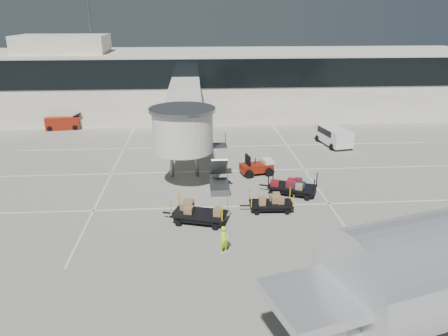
{
  "coord_description": "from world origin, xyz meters",
  "views": [
    {
      "loc": [
        -3.14,
        -24.97,
        12.56
      ],
      "look_at": [
        -1.1,
        4.24,
        2.0
      ],
      "focal_mm": 35.0,
      "sensor_mm": 36.0,
      "label": 1
    }
  ],
  "objects": [
    {
      "name": "suitcase_cart",
      "position": [
        3.79,
        3.78,
        0.58
      ],
      "size": [
        4.14,
        2.84,
        1.62
      ],
      "rotation": [
        0.0,
        0.0,
        -0.4
      ],
      "color": "black",
      "rests_on": "ground"
    },
    {
      "name": "ground",
      "position": [
        0.0,
        0.0,
        0.0
      ],
      "size": [
        140.0,
        140.0,
        0.0
      ],
      "primitive_type": "plane",
      "color": "#9A978A",
      "rests_on": "ground"
    },
    {
      "name": "minivan",
      "position": [
        10.51,
        15.85,
        1.05
      ],
      "size": [
        2.7,
        4.89,
        1.75
      ],
      "rotation": [
        0.0,
        0.0,
        0.18
      ],
      "color": "white",
      "rests_on": "ground"
    },
    {
      "name": "jet_bridge",
      "position": [
        -3.97,
        12.26,
        4.28
      ],
      "size": [
        5.7,
        20.4,
        6.03
      ],
      "color": "silver",
      "rests_on": "ground"
    },
    {
      "name": "ground_worker",
      "position": [
        -1.66,
        -3.93,
        0.79
      ],
      "size": [
        0.68,
        0.62,
        1.57
      ],
      "primitive_type": "imported",
      "rotation": [
        0.0,
        0.0,
        0.56
      ],
      "color": "#A8FF1A",
      "rests_on": "ground"
    },
    {
      "name": "belt_loader",
      "position": [
        -17.84,
        24.0,
        0.72
      ],
      "size": [
        4.07,
        1.95,
        1.9
      ],
      "rotation": [
        0.0,
        0.0,
        0.11
      ],
      "color": "maroon",
      "rests_on": "ground"
    },
    {
      "name": "baggage_tug",
      "position": [
        1.88,
        8.1,
        0.62
      ],
      "size": [
        2.8,
        2.12,
        1.71
      ],
      "rotation": [
        0.0,
        0.0,
        0.21
      ],
      "color": "maroon",
      "rests_on": "ground"
    },
    {
      "name": "lane_markings",
      "position": [
        -0.67,
        9.33,
        0.01
      ],
      "size": [
        40.0,
        30.0,
        0.02
      ],
      "color": "silver",
      "rests_on": "ground"
    },
    {
      "name": "terminal",
      "position": [
        -0.35,
        29.94,
        4.11
      ],
      "size": [
        64.0,
        12.11,
        15.2
      ],
      "color": "white",
      "rests_on": "ground"
    },
    {
      "name": "box_cart_near",
      "position": [
        1.87,
        1.17,
        0.54
      ],
      "size": [
        3.53,
        1.52,
        1.37
      ],
      "rotation": [
        0.0,
        0.0,
        -0.04
      ],
      "color": "black",
      "rests_on": "ground"
    },
    {
      "name": "box_cart_far",
      "position": [
        -3.02,
        -0.25,
        0.61
      ],
      "size": [
        4.21,
        2.58,
        1.62
      ],
      "rotation": [
        0.0,
        0.0,
        -0.3
      ],
      "color": "black",
      "rests_on": "ground"
    }
  ]
}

